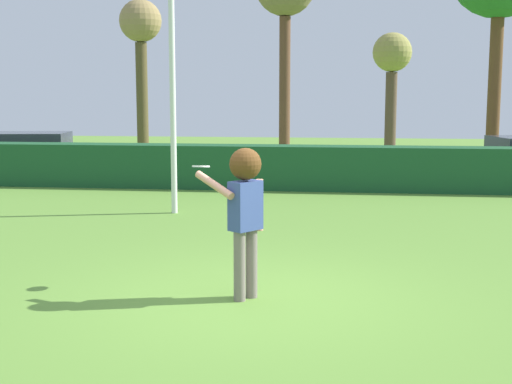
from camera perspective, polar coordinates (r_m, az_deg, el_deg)
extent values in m
plane|color=olive|center=(8.57, -0.54, -8.57)|extent=(60.00, 60.00, 0.00)
cylinder|color=slate|center=(8.39, -1.33, -5.97)|extent=(0.14, 0.14, 0.84)
cylinder|color=slate|center=(8.53, -0.36, -5.74)|extent=(0.14, 0.14, 0.84)
cube|color=#36498C|center=(8.31, -0.85, -1.10)|extent=(0.41, 0.44, 0.58)
cylinder|color=tan|center=(8.32, -3.36, 0.57)|extent=(0.54, 0.44, 0.30)
cylinder|color=tan|center=(8.48, 0.28, -1.05)|extent=(0.09, 0.09, 0.62)
sphere|color=tan|center=(8.25, -0.86, 2.06)|extent=(0.22, 0.22, 0.22)
sphere|color=#523215|center=(8.25, -0.86, 2.26)|extent=(0.38, 0.38, 0.38)
cylinder|color=white|center=(8.99, -4.45, 2.07)|extent=(0.23, 0.23, 0.05)
cylinder|color=silver|center=(14.37, -6.76, 10.53)|extent=(0.12, 0.12, 6.17)
cube|color=#1B4E29|center=(17.92, 3.56, 1.97)|extent=(23.81, 0.90, 1.11)
cube|color=white|center=(22.21, -17.67, 2.84)|extent=(4.42, 2.35, 0.55)
cube|color=#2D333D|center=(22.17, -17.72, 4.07)|extent=(2.42, 1.90, 0.40)
cylinder|color=black|center=(22.71, -13.49, 2.41)|extent=(0.61, 0.20, 0.60)
cylinder|color=black|center=(21.06, -14.40, 1.95)|extent=(0.61, 0.20, 0.60)
cylinder|color=black|center=(20.81, 16.76, 1.79)|extent=(0.61, 0.23, 0.60)
cylinder|color=black|center=(19.26, 18.71, 1.23)|extent=(0.61, 0.23, 0.60)
cylinder|color=brown|center=(27.49, -9.14, 7.33)|extent=(0.44, 0.44, 4.29)
sphere|color=#947C4B|center=(27.61, -9.28, 13.43)|extent=(1.58, 1.58, 1.58)
cylinder|color=brown|center=(23.02, 18.62, 8.08)|extent=(0.39, 0.39, 5.24)
cylinder|color=brown|center=(27.65, 10.77, 6.15)|extent=(0.43, 0.43, 3.18)
sphere|color=#978E48|center=(27.68, 10.90, 10.98)|extent=(1.47, 1.47, 1.47)
cylinder|color=brown|center=(25.25, 2.32, 8.23)|extent=(0.39, 0.39, 5.04)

